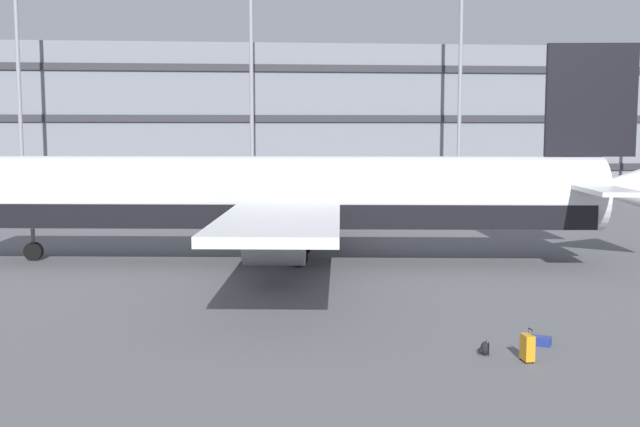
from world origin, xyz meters
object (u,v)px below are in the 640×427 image
(suitcase_teal, at_px, (527,347))
(airliner, at_px, (283,196))
(backpack_upright, at_px, (484,349))
(suitcase_red, at_px, (539,341))

(suitcase_teal, bearing_deg, airliner, 109.33)
(airliner, distance_m, backpack_upright, 17.54)
(airliner, xyz_separation_m, suitcase_teal, (6.05, -17.26, -2.79))
(airliner, relative_size, suitcase_red, 47.76)
(airliner, xyz_separation_m, suitcase_red, (7.03, -15.64, -3.08))
(suitcase_red, height_order, backpack_upright, backpack_upright)
(suitcase_red, xyz_separation_m, backpack_upright, (-1.98, -0.89, 0.06))
(suitcase_teal, bearing_deg, backpack_upright, 143.92)
(airliner, xyz_separation_m, backpack_upright, (5.05, -16.53, -3.01))
(backpack_upright, bearing_deg, airliner, 106.99)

